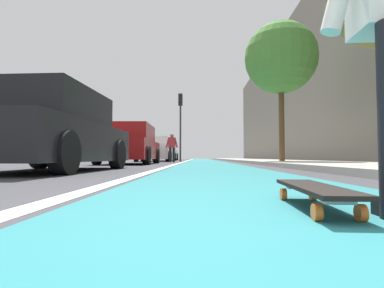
{
  "coord_description": "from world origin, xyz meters",
  "views": [
    {
      "loc": [
        -0.47,
        0.36,
        0.25
      ],
      "look_at": [
        13.61,
        0.67,
        0.86
      ],
      "focal_mm": 28.84,
      "sensor_mm": 36.0,
      "label": 1
    }
  ],
  "objects_px": {
    "parked_car_mid": "(130,145)",
    "traffic_light": "(180,115)",
    "skateboard": "(314,190)",
    "street_tree_mid": "(281,58)",
    "parked_car_end": "(166,152)",
    "parked_car_far": "(154,150)",
    "pedestrian_distant": "(172,146)",
    "parked_car_near": "(49,133)"
  },
  "relations": [
    {
      "from": "skateboard",
      "to": "parked_car_far",
      "type": "height_order",
      "value": "parked_car_far"
    },
    {
      "from": "parked_car_mid",
      "to": "pedestrian_distant",
      "type": "distance_m",
      "value": 4.88
    },
    {
      "from": "skateboard",
      "to": "parked_car_end",
      "type": "bearing_deg",
      "value": 7.88
    },
    {
      "from": "skateboard",
      "to": "pedestrian_distant",
      "type": "distance_m",
      "value": 15.04
    },
    {
      "from": "skateboard",
      "to": "street_tree_mid",
      "type": "relative_size",
      "value": 0.15
    },
    {
      "from": "parked_car_mid",
      "to": "traffic_light",
      "type": "relative_size",
      "value": 0.97
    },
    {
      "from": "street_tree_mid",
      "to": "pedestrian_distant",
      "type": "xyz_separation_m",
      "value": [
        4.49,
        4.65,
        -3.25
      ]
    },
    {
      "from": "parked_car_near",
      "to": "traffic_light",
      "type": "height_order",
      "value": "traffic_light"
    },
    {
      "from": "skateboard",
      "to": "traffic_light",
      "type": "xyz_separation_m",
      "value": [
        19.16,
        1.82,
        3.04
      ]
    },
    {
      "from": "street_tree_mid",
      "to": "pedestrian_distant",
      "type": "relative_size",
      "value": 3.64
    },
    {
      "from": "parked_car_end",
      "to": "traffic_light",
      "type": "relative_size",
      "value": 0.96
    },
    {
      "from": "skateboard",
      "to": "traffic_light",
      "type": "bearing_deg",
      "value": 5.41
    },
    {
      "from": "parked_car_far",
      "to": "skateboard",
      "type": "bearing_deg",
      "value": -169.13
    },
    {
      "from": "parked_car_end",
      "to": "street_tree_mid",
      "type": "bearing_deg",
      "value": -155.79
    },
    {
      "from": "parked_car_near",
      "to": "pedestrian_distant",
      "type": "height_order",
      "value": "pedestrian_distant"
    },
    {
      "from": "parked_car_mid",
      "to": "street_tree_mid",
      "type": "relative_size",
      "value": 0.8
    },
    {
      "from": "traffic_light",
      "to": "pedestrian_distant",
      "type": "bearing_deg",
      "value": 177.38
    },
    {
      "from": "parked_car_mid",
      "to": "pedestrian_distant",
      "type": "xyz_separation_m",
      "value": [
        4.73,
        -1.19,
        0.16
      ]
    },
    {
      "from": "traffic_light",
      "to": "pedestrian_distant",
      "type": "height_order",
      "value": "traffic_light"
    },
    {
      "from": "parked_car_mid",
      "to": "traffic_light",
      "type": "distance_m",
      "value": 9.43
    },
    {
      "from": "parked_car_far",
      "to": "traffic_light",
      "type": "distance_m",
      "value": 3.56
    },
    {
      "from": "parked_car_far",
      "to": "parked_car_end",
      "type": "relative_size",
      "value": 0.94
    },
    {
      "from": "parked_car_near",
      "to": "parked_car_mid",
      "type": "distance_m",
      "value": 6.09
    },
    {
      "from": "skateboard",
      "to": "parked_car_near",
      "type": "height_order",
      "value": "parked_car_near"
    },
    {
      "from": "skateboard",
      "to": "street_tree_mid",
      "type": "height_order",
      "value": "street_tree_mid"
    },
    {
      "from": "parked_car_far",
      "to": "parked_car_end",
      "type": "height_order",
      "value": "parked_car_end"
    },
    {
      "from": "parked_car_end",
      "to": "pedestrian_distant",
      "type": "height_order",
      "value": "pedestrian_distant"
    },
    {
      "from": "street_tree_mid",
      "to": "parked_car_mid",
      "type": "bearing_deg",
      "value": 92.39
    },
    {
      "from": "parked_car_end",
      "to": "parked_car_mid",
      "type": "bearing_deg",
      "value": -179.81
    },
    {
      "from": "parked_car_near",
      "to": "street_tree_mid",
      "type": "distance_m",
      "value": 9.35
    },
    {
      "from": "pedestrian_distant",
      "to": "parked_car_mid",
      "type": "bearing_deg",
      "value": 165.84
    },
    {
      "from": "traffic_light",
      "to": "street_tree_mid",
      "type": "distance_m",
      "value": 9.88
    },
    {
      "from": "skateboard",
      "to": "traffic_light",
      "type": "relative_size",
      "value": 0.19
    },
    {
      "from": "parked_car_end",
      "to": "pedestrian_distant",
      "type": "relative_size",
      "value": 2.89
    },
    {
      "from": "parked_car_mid",
      "to": "parked_car_far",
      "type": "height_order",
      "value": "parked_car_mid"
    },
    {
      "from": "skateboard",
      "to": "traffic_light",
      "type": "height_order",
      "value": "traffic_light"
    },
    {
      "from": "parked_car_near",
      "to": "pedestrian_distant",
      "type": "relative_size",
      "value": 2.68
    },
    {
      "from": "parked_car_mid",
      "to": "street_tree_mid",
      "type": "xyz_separation_m",
      "value": [
        0.24,
        -5.84,
        3.41
      ]
    },
    {
      "from": "parked_car_mid",
      "to": "parked_car_end",
      "type": "height_order",
      "value": "parked_car_mid"
    },
    {
      "from": "parked_car_far",
      "to": "parked_car_mid",
      "type": "bearing_deg",
      "value": -179.48
    },
    {
      "from": "traffic_light",
      "to": "street_tree_mid",
      "type": "height_order",
      "value": "street_tree_mid"
    },
    {
      "from": "parked_car_near",
      "to": "pedestrian_distant",
      "type": "distance_m",
      "value": 10.9
    }
  ]
}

